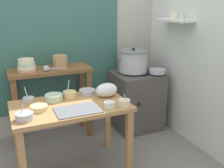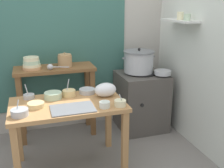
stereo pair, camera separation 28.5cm
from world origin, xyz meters
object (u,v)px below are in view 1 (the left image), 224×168
at_px(clay_pot, 60,62).
at_px(wide_pan, 157,71).
at_px(prep_table, 71,115).
at_px(bowl_stack_enamel, 26,66).
at_px(prep_bowl_0, 54,97).
at_px(prep_bowl_2, 39,108).
at_px(stove_block, 136,100).
at_px(plastic_bag, 107,90).
at_px(prep_bowl_6, 24,116).
at_px(steamer_pot, 133,61).
at_px(prep_bowl_5, 124,102).
at_px(serving_tray, 78,110).
at_px(ladle, 47,68).
at_px(prep_bowl_7, 109,104).
at_px(prep_bowl_3, 29,99).
at_px(back_shelf_table, 51,86).
at_px(prep_bowl_1, 87,92).
at_px(prep_bowl_4, 70,94).

xyz_separation_m(clay_pot, wide_pan, (1.18, -0.31, -0.17)).
distance_m(prep_table, bowl_stack_enamel, 0.88).
xyz_separation_m(clay_pot, prep_bowl_0, (-0.22, -0.61, -0.22)).
height_order(clay_pot, prep_bowl_2, clay_pot).
distance_m(stove_block, wide_pan, 0.50).
xyz_separation_m(plastic_bag, prep_bowl_0, (-0.53, 0.10, -0.04)).
bearing_deg(clay_pot, prep_bowl_0, -109.69).
xyz_separation_m(bowl_stack_enamel, prep_bowl_6, (-0.14, -0.93, -0.21)).
relative_size(steamer_pot, prep_bowl_5, 3.31).
bearing_deg(wide_pan, serving_tray, -153.26).
relative_size(ladle, prep_bowl_7, 2.45).
bearing_deg(prep_bowl_3, prep_table, -33.62).
bearing_deg(back_shelf_table, ladle, -113.07).
bearing_deg(serving_tray, prep_bowl_2, 155.58).
bearing_deg(stove_block, clay_pot, 172.37).
height_order(serving_tray, prep_bowl_5, prep_bowl_5).
bearing_deg(prep_bowl_3, prep_bowl_5, -29.89).
bearing_deg(prep_bowl_1, prep_bowl_2, -155.58).
height_order(wide_pan, prep_bowl_3, prep_bowl_3).
bearing_deg(bowl_stack_enamel, clay_pot, 3.32).
xyz_separation_m(prep_bowl_4, prep_bowl_6, (-0.48, -0.37, -0.00)).
distance_m(prep_bowl_0, prep_bowl_3, 0.25).
xyz_separation_m(serving_tray, prep_bowl_7, (0.29, -0.05, 0.03)).
height_order(clay_pot, prep_bowl_6, clay_pot).
relative_size(prep_bowl_1, prep_bowl_5, 1.27).
relative_size(clay_pot, ladle, 0.71).
distance_m(steamer_pot, bowl_stack_enamel, 1.33).
bearing_deg(prep_bowl_4, stove_block, 23.70).
relative_size(prep_bowl_5, prep_bowl_6, 0.89).
distance_m(ladle, prep_bowl_0, 0.52).
height_order(prep_bowl_1, prep_bowl_2, prep_bowl_1).
bearing_deg(wide_pan, prep_bowl_7, -144.52).
bearing_deg(plastic_bag, stove_block, 41.01).
height_order(prep_table, back_shelf_table, back_shelf_table).
height_order(back_shelf_table, prep_bowl_3, back_shelf_table).
distance_m(steamer_pot, wide_pan, 0.34).
relative_size(back_shelf_table, bowl_stack_enamel, 4.48).
relative_size(back_shelf_table, prep_bowl_4, 5.46).
height_order(clay_pot, prep_bowl_4, clay_pot).
distance_m(back_shelf_table, prep_bowl_5, 1.12).
distance_m(back_shelf_table, prep_bowl_7, 1.05).
bearing_deg(prep_table, bowl_stack_enamel, 111.63).
bearing_deg(prep_bowl_6, ladle, 66.91).
bearing_deg(prep_bowl_5, ladle, 121.76).
relative_size(plastic_bag, prep_bowl_3, 1.51).
bearing_deg(prep_bowl_1, steamer_pot, 29.29).
distance_m(prep_bowl_2, prep_bowl_3, 0.27).
bearing_deg(prep_bowl_7, prep_bowl_0, 138.33).
height_order(clay_pot, prep_bowl_7, clay_pot).
relative_size(prep_table, wide_pan, 5.25).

